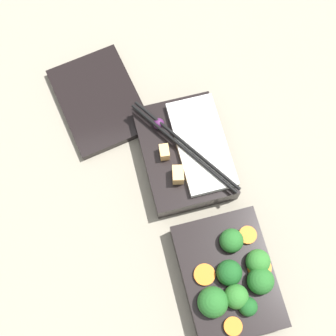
{
  "coord_description": "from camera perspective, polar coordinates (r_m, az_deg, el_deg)",
  "views": [
    {
      "loc": [
        -0.15,
        0.1,
        0.71
      ],
      "look_at": [
        0.07,
        0.04,
        0.04
      ],
      "focal_mm": 50.0,
      "sensor_mm": 36.0,
      "label": 1
    }
  ],
  "objects": [
    {
      "name": "ground_plane",
      "position": [
        0.73,
        4.7,
        -5.11
      ],
      "size": [
        3.0,
        3.0,
        0.0
      ],
      "primitive_type": "plane",
      "color": "gray"
    },
    {
      "name": "bento_tray_vegetable",
      "position": [
        0.69,
        7.77,
        -13.02
      ],
      "size": [
        0.18,
        0.13,
        0.07
      ],
      "color": "black",
      "rests_on": "ground_plane"
    },
    {
      "name": "bento_tray_rice",
      "position": [
        0.73,
        2.21,
        1.92
      ],
      "size": [
        0.18,
        0.13,
        0.06
      ],
      "color": "black",
      "rests_on": "ground_plane"
    },
    {
      "name": "bento_lid",
      "position": [
        0.8,
        -8.38,
        8.15
      ],
      "size": [
        0.19,
        0.15,
        0.01
      ],
      "primitive_type": "cube",
      "rotation": [
        0.0,
        0.0,
        0.18
      ],
      "color": "black",
      "rests_on": "ground_plane"
    }
  ]
}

